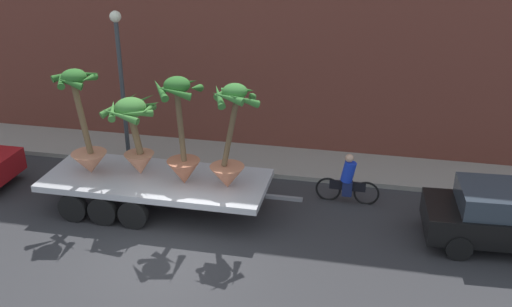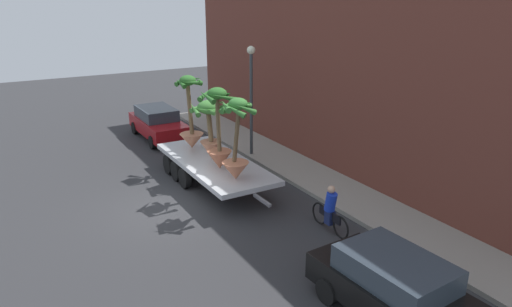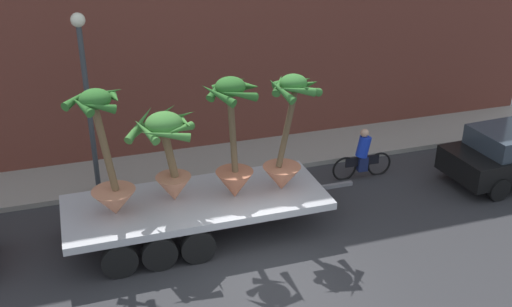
% 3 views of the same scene
% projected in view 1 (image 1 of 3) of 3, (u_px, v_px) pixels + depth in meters
% --- Properties ---
extents(ground_plane, '(60.00, 60.00, 0.00)m').
position_uv_depth(ground_plane, '(166.00, 261.00, 14.28)').
color(ground_plane, '#2D2D30').
extents(sidewalk, '(24.00, 2.20, 0.15)m').
position_uv_depth(sidewalk, '(228.00, 157.00, 19.70)').
color(sidewalk, gray).
rests_on(sidewalk, ground).
extents(building_facade, '(24.00, 1.20, 9.36)m').
position_uv_depth(building_facade, '(239.00, 10.00, 19.35)').
color(building_facade, brown).
rests_on(building_facade, ground).
extents(flatbed_trailer, '(7.23, 2.50, 0.98)m').
position_uv_depth(flatbed_trailer, '(148.00, 183.00, 16.40)').
color(flatbed_trailer, '#B7BABF').
rests_on(flatbed_trailer, ground).
extents(potted_palm_rear, '(1.77, 1.63, 2.23)m').
position_uv_depth(potted_palm_rear, '(134.00, 130.00, 15.98)').
color(potted_palm_rear, tan).
rests_on(potted_palm_rear, flatbed_trailer).
extents(potted_palm_middle, '(1.41, 1.27, 2.91)m').
position_uv_depth(potted_palm_middle, '(230.00, 143.00, 15.16)').
color(potted_palm_middle, '#C17251').
rests_on(potted_palm_middle, flatbed_trailer).
extents(potted_palm_front, '(1.34, 1.27, 3.00)m').
position_uv_depth(potted_palm_front, '(181.00, 139.00, 15.38)').
color(potted_palm_front, '#B26647').
rests_on(potted_palm_front, flatbed_trailer).
extents(potted_palm_extra, '(1.36, 1.22, 3.00)m').
position_uv_depth(potted_palm_extra, '(84.00, 132.00, 16.06)').
color(potted_palm_extra, tan).
rests_on(potted_palm_extra, flatbed_trailer).
extents(cyclist, '(1.84, 0.35, 1.54)m').
position_uv_depth(cyclist, '(348.00, 181.00, 16.74)').
color(cyclist, black).
rests_on(cyclist, ground).
extents(street_lamp, '(0.36, 0.36, 4.83)m').
position_uv_depth(street_lamp, '(120.00, 67.00, 18.32)').
color(street_lamp, '#383D42').
rests_on(street_lamp, sidewalk).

